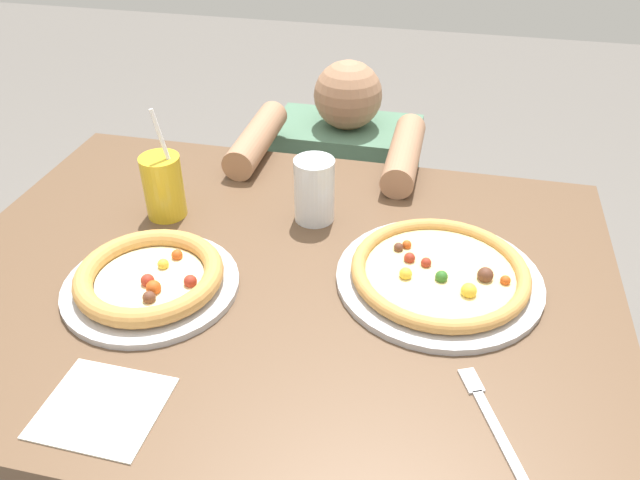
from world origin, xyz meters
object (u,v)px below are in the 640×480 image
object	(u,v)px
pizza_far	(440,274)
water_cup_clear	(315,189)
drink_cup_colored	(163,186)
diner_seated	(344,230)
pizza_near	(150,279)
fork	(491,419)

from	to	relation	value
pizza_far	water_cup_clear	bearing A→B (deg)	149.74
drink_cup_colored	pizza_far	bearing A→B (deg)	-10.20
water_cup_clear	diner_seated	size ratio (longest dim) A/B	0.14
pizza_near	fork	size ratio (longest dim) A/B	1.53
pizza_far	fork	size ratio (longest dim) A/B	1.82
fork	pizza_near	bearing A→B (deg)	164.55
diner_seated	fork	bearing A→B (deg)	-67.79
water_cup_clear	diner_seated	xyz separation A→B (m)	(-0.02, 0.47, -0.41)
diner_seated	pizza_near	bearing A→B (deg)	-104.84
drink_cup_colored	diner_seated	size ratio (longest dim) A/B	0.25
pizza_near	drink_cup_colored	size ratio (longest dim) A/B	1.32
drink_cup_colored	water_cup_clear	bearing A→B (deg)	9.76
pizza_far	drink_cup_colored	distance (m)	0.55
pizza_near	fork	xyz separation A→B (m)	(0.56, -0.15, -0.02)
pizza_far	fork	world-z (taller)	pizza_far
pizza_near	water_cup_clear	size ratio (longest dim) A/B	2.30
fork	diner_seated	size ratio (longest dim) A/B	0.21
pizza_near	fork	bearing A→B (deg)	-15.45
diner_seated	water_cup_clear	bearing A→B (deg)	-87.05
water_cup_clear	pizza_near	bearing A→B (deg)	-128.96
water_cup_clear	pizza_far	bearing A→B (deg)	-30.26
pizza_far	drink_cup_colored	xyz separation A→B (m)	(-0.54, 0.10, 0.05)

